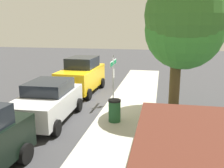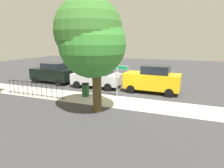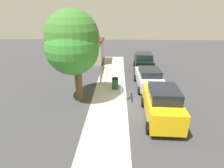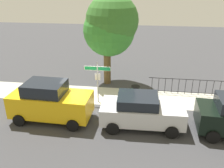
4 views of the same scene
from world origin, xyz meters
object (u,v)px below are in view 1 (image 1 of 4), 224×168
Objects in this scene: car_silver at (48,101)px; shade_tree at (184,25)px; car_yellow at (82,75)px; trash_bin at (115,111)px; street_sign at (113,71)px.

shade_tree is at bearing 111.37° from car_silver.
car_yellow is 5.31m from trash_bin.
shade_tree reaches higher than trash_bin.
trash_bin is (1.98, -2.84, -3.60)m from shade_tree.
shade_tree is 6.50× the size of trash_bin.
shade_tree is 6.98m from car_silver.
street_sign is 3.28m from car_yellow.
street_sign is 0.41× the size of shade_tree.
street_sign reaches higher than trash_bin.
car_silver is at bearing -40.92° from street_sign.
shade_tree is at bearing 84.59° from street_sign.
shade_tree is at bearing 68.56° from car_yellow.
car_silver is at bearing -67.06° from shade_tree.
shade_tree is (0.32, 3.34, 2.29)m from street_sign.
street_sign is at bearing -95.41° from shade_tree.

